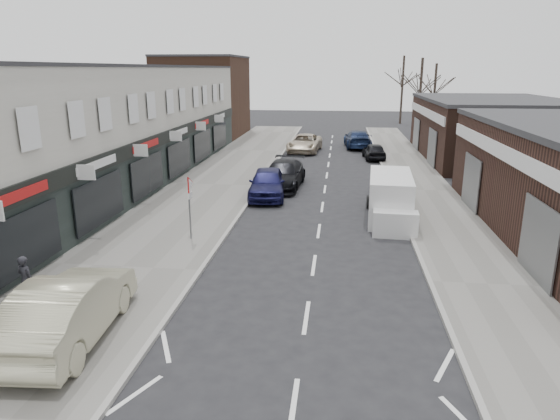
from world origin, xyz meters
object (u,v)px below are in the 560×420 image
(sedan_on_pavement, at_px, (69,308))
(parked_car_right_a, at_px, (389,187))
(pedestrian, at_px, (26,280))
(parked_car_right_c, at_px, (357,139))
(white_van, at_px, (390,199))
(parked_car_right_b, at_px, (374,151))
(parked_car_left_b, at_px, (283,174))
(warning_sign, at_px, (190,190))
(parked_car_left_c, at_px, (305,143))
(parked_car_left_a, at_px, (267,183))

(sedan_on_pavement, relative_size, parked_car_right_a, 1.04)
(pedestrian, distance_m, parked_car_right_a, 18.22)
(pedestrian, distance_m, parked_car_right_c, 34.63)
(sedan_on_pavement, bearing_deg, white_van, -131.31)
(parked_car_right_b, bearing_deg, white_van, 84.16)
(white_van, bearing_deg, parked_car_right_b, 92.73)
(parked_car_right_c, bearing_deg, parked_car_left_b, 69.54)
(warning_sign, bearing_deg, parked_car_left_b, 75.47)
(warning_sign, height_order, parked_car_right_a, warning_sign)
(parked_car_left_c, bearing_deg, parked_car_right_a, -65.50)
(parked_car_left_b, height_order, parked_car_left_c, parked_car_left_b)
(parked_car_left_a, distance_m, parked_car_left_b, 2.59)
(sedan_on_pavement, distance_m, pedestrian, 2.91)
(warning_sign, distance_m, parked_car_left_b, 10.61)
(parked_car_left_b, distance_m, parked_car_right_c, 17.12)
(sedan_on_pavement, height_order, parked_car_right_c, sedan_on_pavement)
(pedestrian, height_order, parked_car_left_c, pedestrian)
(white_van, bearing_deg, parked_car_left_b, 137.28)
(pedestrian, relative_size, parked_car_left_a, 0.32)
(parked_car_left_b, relative_size, parked_car_right_b, 1.44)
(warning_sign, height_order, sedan_on_pavement, warning_sign)
(sedan_on_pavement, bearing_deg, parked_car_left_c, -101.11)
(white_van, bearing_deg, pedestrian, -134.08)
(sedan_on_pavement, bearing_deg, parked_car_left_a, -104.66)
(parked_car_right_a, height_order, parked_car_right_b, parked_car_right_a)
(pedestrian, xyz_separation_m, parked_car_left_b, (5.78, 16.53, -0.09))
(parked_car_right_a, bearing_deg, warning_sign, 41.66)
(sedan_on_pavement, xyz_separation_m, parked_car_right_a, (9.47, 15.62, -0.15))
(parked_car_left_a, bearing_deg, parked_car_left_c, 82.36)
(parked_car_left_a, relative_size, parked_car_right_a, 0.95)
(warning_sign, distance_m, parked_car_right_a, 11.56)
(sedan_on_pavement, relative_size, parked_car_left_c, 0.97)
(warning_sign, xyz_separation_m, parked_car_right_b, (8.66, 20.65, -1.56))
(white_van, relative_size, parked_car_right_a, 1.11)
(warning_sign, relative_size, parked_car_right_a, 0.54)
(parked_car_left_a, bearing_deg, sedan_on_pavement, -104.72)
(warning_sign, bearing_deg, parked_car_left_c, 82.88)
(sedan_on_pavement, distance_m, parked_car_right_c, 35.67)
(parked_car_right_a, bearing_deg, white_van, 86.22)
(parked_car_right_a, relative_size, parked_car_right_c, 0.93)
(warning_sign, distance_m, sedan_on_pavement, 8.23)
(parked_car_left_b, bearing_deg, parked_car_right_a, -20.16)
(parked_car_right_a, bearing_deg, sedan_on_pavement, 59.42)
(parked_car_left_a, height_order, parked_car_left_b, parked_car_left_a)
(sedan_on_pavement, distance_m, parked_car_left_a, 16.00)
(parked_car_left_c, bearing_deg, sedan_on_pavement, -91.69)
(parked_car_right_c, bearing_deg, white_van, 88.36)
(pedestrian, height_order, parked_car_right_a, parked_car_right_a)
(sedan_on_pavement, height_order, parked_car_right_a, sedan_on_pavement)
(parked_car_left_a, bearing_deg, parked_car_right_b, 58.65)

